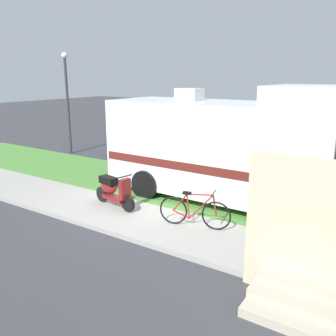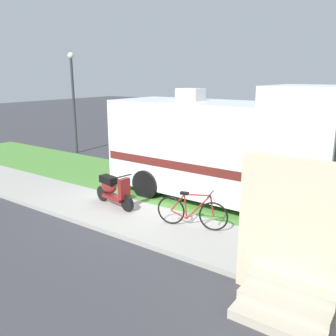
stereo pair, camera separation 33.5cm
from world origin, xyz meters
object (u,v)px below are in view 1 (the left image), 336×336
Objects in this scene: motorhome_rv at (221,147)px; bicycle at (194,211)px; street_lamp_post at (67,94)px; bottle_green at (321,252)px; scooter at (113,190)px.

motorhome_rv reaches higher than bicycle.
street_lamp_post is at bearing 154.23° from bicycle.
motorhome_rv is 3.86× the size of bicycle.
motorhome_rv reaches higher than bottle_green.
bottle_green is (3.30, -2.24, -1.40)m from motorhome_rv.
bottle_green is at bearing 2.09° from bicycle.
bottle_green is at bearing 0.96° from scooter.
bottle_green is at bearing -34.16° from motorhome_rv.
scooter is 0.92× the size of bicycle.
bicycle is at bearing -25.77° from street_lamp_post.
scooter is 2.59m from bicycle.
bicycle is (0.44, -2.34, -1.12)m from motorhome_rv.
scooter is at bearing -179.04° from bottle_green.
motorhome_rv is at bearing -13.64° from street_lamp_post.
scooter is 6.35× the size of bottle_green.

